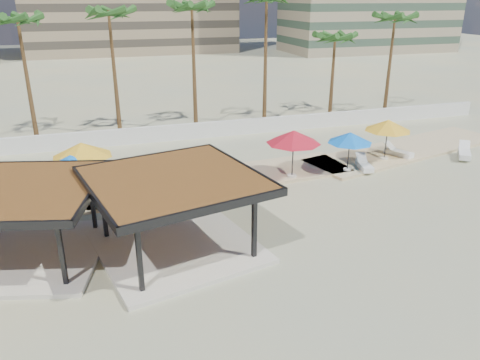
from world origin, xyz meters
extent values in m
plane|color=tan|center=(0.00, 0.00, 0.00)|extent=(200.00, 200.00, 0.00)
cube|color=#C6B284|center=(2.00, 7.00, 0.06)|extent=(16.24, 5.11, 0.24)
cube|color=#C6B284|center=(16.00, 8.50, 0.06)|extent=(16.49, 7.75, 0.24)
cube|color=silver|center=(0.00, 16.00, 0.60)|extent=(56.00, 0.30, 1.20)
cube|color=beige|center=(-2.00, -0.30, 0.10)|extent=(7.54, 7.54, 0.19)
cube|color=black|center=(-3.82, -3.15, 1.63)|extent=(0.21, 0.21, 2.87)
cube|color=black|center=(-4.86, 1.52, 1.63)|extent=(0.21, 0.21, 2.87)
cube|color=black|center=(0.86, -2.12, 1.63)|extent=(0.21, 0.21, 2.87)
cube|color=black|center=(-0.18, 2.56, 1.63)|extent=(0.21, 0.21, 2.87)
cube|color=brown|center=(-2.00, -0.30, 3.20)|extent=(7.77, 7.77, 0.27)
cube|color=black|center=(-1.30, -3.48, 3.20)|extent=(6.48, 1.54, 0.33)
cube|color=black|center=(-2.70, 2.88, 3.20)|extent=(6.48, 1.54, 0.33)
cube|color=black|center=(-5.18, -1.00, 3.20)|extent=(1.54, 6.48, 0.33)
cube|color=black|center=(1.18, 0.41, 3.20)|extent=(1.54, 6.48, 0.33)
cube|color=beige|center=(-8.09, 0.93, 0.09)|extent=(7.33, 7.33, 0.18)
cube|color=black|center=(-6.48, -1.84, 1.54)|extent=(0.20, 0.20, 2.72)
cube|color=black|center=(-5.31, 2.54, 1.54)|extent=(0.20, 0.20, 2.72)
cube|color=brown|center=(-8.09, 0.93, 3.03)|extent=(7.56, 7.56, 0.25)
cube|color=black|center=(-7.29, 3.92, 3.03)|extent=(6.08, 1.72, 0.31)
cube|color=black|center=(-5.10, 0.14, 3.03)|extent=(1.72, 6.08, 0.31)
cylinder|color=beige|center=(-5.63, 6.99, 0.25)|extent=(0.55, 0.55, 0.13)
cylinder|color=#262628|center=(-5.63, 6.99, 1.50)|extent=(0.08, 0.08, 2.64)
cone|color=gold|center=(-5.63, 6.99, 2.63)|extent=(4.24, 4.24, 0.77)
cylinder|color=beige|center=(6.00, 5.80, 0.25)|extent=(0.55, 0.55, 0.13)
cylinder|color=#262628|center=(6.00, 5.80, 1.50)|extent=(0.08, 0.08, 2.65)
cone|color=#B51627|center=(6.00, 5.80, 2.64)|extent=(4.01, 4.01, 0.77)
cylinder|color=beige|center=(9.70, 5.80, 0.24)|extent=(0.47, 0.47, 0.11)
cylinder|color=#262628|center=(9.70, 5.80, 1.30)|extent=(0.07, 0.07, 2.25)
cone|color=blue|center=(9.70, 5.80, 2.27)|extent=(3.33, 3.33, 0.66)
cylinder|color=beige|center=(13.09, 6.95, 0.24)|extent=(0.51, 0.51, 0.12)
cylinder|color=#262628|center=(13.09, 6.95, 1.41)|extent=(0.07, 0.07, 2.47)
cone|color=gold|center=(13.09, 6.95, 2.47)|extent=(3.64, 3.64, 0.72)
cylinder|color=beige|center=(-6.20, 6.12, 0.24)|extent=(0.48, 0.48, 0.12)
cylinder|color=#262628|center=(-6.20, 6.12, 1.33)|extent=(0.07, 0.07, 2.31)
cone|color=blue|center=(-6.20, 6.12, 2.32)|extent=(3.38, 3.38, 0.67)
cube|color=white|center=(10.89, 5.80, 0.31)|extent=(1.07, 1.95, 0.26)
cube|color=white|center=(10.89, 5.80, 0.47)|extent=(1.07, 1.95, 0.06)
cube|color=white|center=(11.06, 6.50, 0.69)|extent=(0.75, 0.77, 0.47)
cube|color=white|center=(14.47, 7.33, 0.31)|extent=(1.39, 2.01, 0.27)
cube|color=white|center=(14.47, 7.33, 0.48)|extent=(1.39, 2.01, 0.06)
cube|color=white|center=(14.16, 8.01, 0.70)|extent=(0.84, 0.86, 0.48)
cube|color=white|center=(18.53, 5.83, 0.32)|extent=(1.83, 2.04, 0.29)
cube|color=white|center=(18.53, 5.83, 0.50)|extent=(1.83, 2.04, 0.06)
cube|color=white|center=(19.03, 6.45, 0.74)|extent=(0.97, 0.97, 0.52)
cone|color=brown|center=(-9.00, 18.10, 4.46)|extent=(0.36, 0.36, 8.92)
ellipsoid|color=#23501C|center=(-9.00, 18.10, 8.67)|extent=(3.00, 3.00, 1.80)
cone|color=brown|center=(-3.00, 18.90, 4.62)|extent=(0.36, 0.36, 9.24)
ellipsoid|color=#23501C|center=(-3.00, 18.90, 8.99)|extent=(3.00, 3.00, 1.80)
cone|color=brown|center=(3.00, 18.40, 4.80)|extent=(0.36, 0.36, 9.61)
ellipsoid|color=#23501C|center=(3.00, 18.40, 9.36)|extent=(3.00, 3.00, 1.80)
cone|color=brown|center=(9.00, 18.60, 5.10)|extent=(0.36, 0.36, 10.21)
cone|color=brown|center=(15.00, 18.20, 3.57)|extent=(0.36, 0.36, 7.15)
ellipsoid|color=#23501C|center=(15.00, 18.20, 6.90)|extent=(3.00, 3.00, 1.80)
cone|color=brown|center=(21.00, 18.80, 4.30)|extent=(0.36, 0.36, 8.61)
ellipsoid|color=#23501C|center=(21.00, 18.80, 8.36)|extent=(3.00, 3.00, 1.80)
camera|label=1|loc=(-4.77, -17.95, 10.18)|focal=35.00mm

